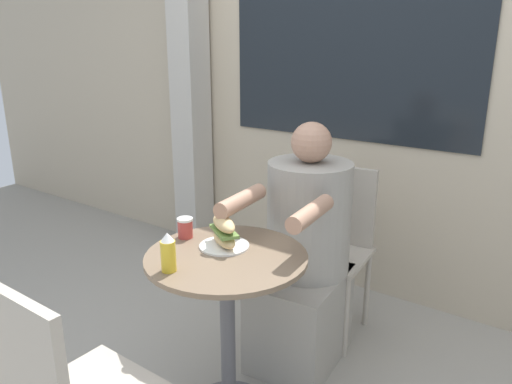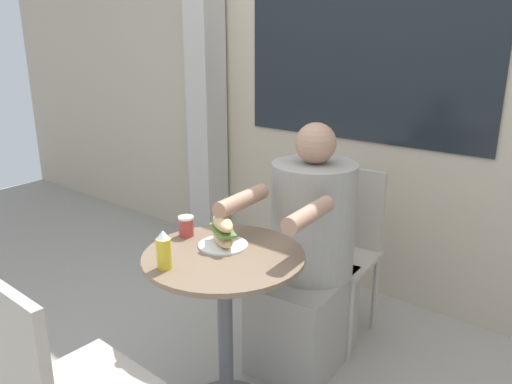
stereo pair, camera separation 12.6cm
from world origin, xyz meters
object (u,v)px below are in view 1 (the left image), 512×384
(cafe_table, at_px, (227,301))
(sandwich_on_plate, at_px, (224,234))
(drink_cup, at_px, (185,228))
(condiment_bottle, at_px, (168,253))
(diner_chair, at_px, (336,235))
(seated_diner, at_px, (304,264))

(cafe_table, relative_size, sandwich_on_plate, 3.65)
(sandwich_on_plate, xyz_separation_m, drink_cup, (-0.19, -0.02, -0.01))
(drink_cup, bearing_deg, condiment_bottle, -57.57)
(diner_chair, xyz_separation_m, drink_cup, (-0.28, -0.83, 0.24))
(sandwich_on_plate, bearing_deg, diner_chair, 83.84)
(cafe_table, xyz_separation_m, seated_diner, (0.05, 0.51, -0.02))
(seated_diner, height_order, sandwich_on_plate, seated_diner)
(diner_chair, bearing_deg, condiment_bottle, 78.11)
(seated_diner, xyz_separation_m, drink_cup, (-0.29, -0.48, 0.27))
(seated_diner, height_order, drink_cup, seated_diner)
(diner_chair, xyz_separation_m, seated_diner, (0.01, -0.35, -0.03))
(seated_diner, distance_m, drink_cup, 0.62)
(sandwich_on_plate, bearing_deg, cafe_table, -45.20)
(drink_cup, bearing_deg, sandwich_on_plate, 5.46)
(diner_chair, distance_m, seated_diner, 0.35)
(diner_chair, height_order, condiment_bottle, diner_chair)
(sandwich_on_plate, relative_size, drink_cup, 2.33)
(drink_cup, xyz_separation_m, condiment_bottle, (0.17, -0.26, 0.03))
(cafe_table, relative_size, diner_chair, 0.83)
(sandwich_on_plate, distance_m, drink_cup, 0.19)
(sandwich_on_plate, relative_size, condiment_bottle, 1.36)
(sandwich_on_plate, height_order, drink_cup, sandwich_on_plate)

